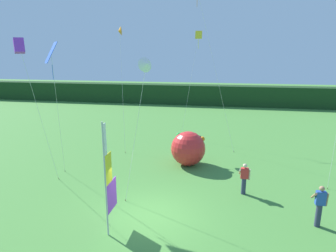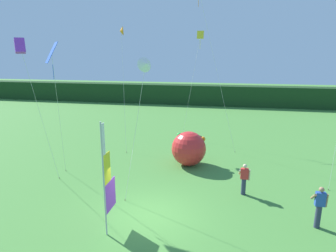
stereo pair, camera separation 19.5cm
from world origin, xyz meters
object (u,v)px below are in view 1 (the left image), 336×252
kite_orange_diamond_6 (201,6)px  kite_yellow_diamond_0 (197,43)px  kite_purple_box_3 (19,47)px  kite_white_delta_4 (146,65)px  person_near_banner (244,178)px  inflatable_balloon (188,148)px  kite_orange_delta_5 (120,32)px  kite_blue_diamond_1 (51,57)px  banner_flag (109,180)px  person_mid_field (320,205)px

kite_orange_diamond_6 → kite_yellow_diamond_0: bearing=98.3°
kite_purple_box_3 → kite_white_delta_4: size_ratio=1.12×
person_near_banner → kite_purple_box_3: (-10.26, -1.49, 6.16)m
inflatable_balloon → kite_white_delta_4: 7.16m
kite_orange_delta_5 → kite_blue_diamond_1: bearing=-91.6°
banner_flag → kite_orange_diamond_6: kite_orange_diamond_6 is taller
kite_orange_delta_5 → kite_yellow_diamond_0: bearing=19.2°
kite_blue_diamond_1 → kite_purple_box_3: (-0.99, -0.86, 0.47)m
person_near_banner → person_mid_field: (2.72, -2.29, 0.09)m
kite_blue_diamond_1 → kite_white_delta_4: size_ratio=1.10×
person_near_banner → kite_white_delta_4: 7.13m
person_mid_field → kite_purple_box_3: 14.35m
banner_flag → person_near_banner: banner_flag is taller
kite_orange_delta_5 → kite_purple_box_3: bearing=-97.3°
kite_orange_delta_5 → person_near_banner: bearing=-42.5°
person_mid_field → kite_white_delta_4: (-7.13, 0.80, 5.30)m
person_near_banner → kite_purple_box_3: 12.06m
banner_flag → person_mid_field: 8.24m
person_mid_field → kite_white_delta_4: 8.92m
inflatable_balloon → kite_orange_diamond_6: (0.24, 3.83, 8.71)m
kite_white_delta_4 → kite_purple_box_3: bearing=-180.0°
inflatable_balloon → kite_orange_delta_5: kite_orange_delta_5 is taller
kite_blue_diamond_1 → kite_orange_diamond_6: 10.57m
banner_flag → inflatable_balloon: banner_flag is taller
person_mid_field → kite_blue_diamond_1: kite_blue_diamond_1 is taller
inflatable_balloon → kite_yellow_diamond_0: size_ratio=0.25×
person_mid_field → kite_orange_diamond_6: size_ratio=0.16×
kite_yellow_diamond_0 → kite_white_delta_4: 11.85m
banner_flag → kite_yellow_diamond_0: 15.44m
inflatable_balloon → kite_orange_delta_5: 10.57m
banner_flag → kite_purple_box_3: bearing=152.7°
kite_yellow_diamond_0 → kite_orange_delta_5: size_ratio=0.97×
kite_white_delta_4 → kite_orange_diamond_6: 9.46m
banner_flag → inflatable_balloon: (2.11, 7.40, -1.05)m
kite_purple_box_3 → inflatable_balloon: bearing=33.9°
kite_purple_box_3 → kite_white_delta_4: bearing=0.0°
person_near_banner → kite_white_delta_4: size_ratio=0.24×
kite_yellow_diamond_0 → kite_white_delta_4: kite_yellow_diamond_0 is taller
kite_orange_diamond_6 → kite_orange_delta_5: bearing=169.7°
person_mid_field → kite_orange_delta_5: size_ratio=0.20×
kite_blue_diamond_1 → kite_yellow_diamond_0: bearing=61.3°
inflatable_balloon → kite_orange_delta_5: (-5.89, 4.95, 7.25)m
person_near_banner → kite_yellow_diamond_0: bearing=108.1°
kite_blue_diamond_1 → kite_orange_diamond_6: kite_orange_diamond_6 is taller
kite_blue_diamond_1 → person_near_banner: bearing=3.9°
inflatable_balloon → banner_flag: bearing=-105.9°
banner_flag → kite_yellow_diamond_0: (1.90, 14.32, 5.44)m
kite_yellow_diamond_0 → kite_purple_box_3: (-6.93, -11.73, -0.56)m
kite_yellow_diamond_0 → kite_purple_box_3: bearing=-120.6°
person_near_banner → inflatable_balloon: size_ratio=0.74×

